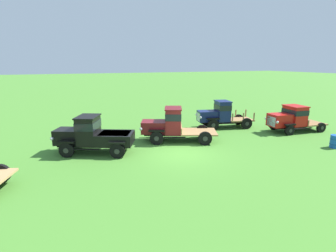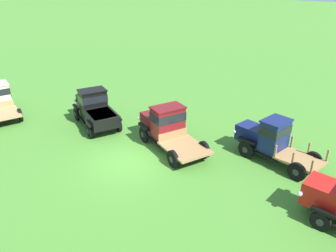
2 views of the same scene
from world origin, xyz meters
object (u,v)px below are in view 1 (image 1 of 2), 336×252
at_px(vintage_truck_midrow_center, 171,124).
at_px(vintage_truck_back_of_row, 292,118).
at_px(oil_drum_beside_row, 335,141).
at_px(vintage_truck_second_in_line, 93,135).
at_px(vintage_truck_far_side, 220,114).

relative_size(vintage_truck_midrow_center, vintage_truck_back_of_row, 1.12).
bearing_deg(vintage_truck_midrow_center, oil_drum_beside_row, -31.04).
distance_m(vintage_truck_second_in_line, oil_drum_beside_row, 15.15).
height_order(vintage_truck_second_in_line, vintage_truck_far_side, vintage_truck_second_in_line).
bearing_deg(vintage_truck_far_side, vintage_truck_back_of_row, -36.06).
height_order(vintage_truck_far_side, vintage_truck_back_of_row, vintage_truck_far_side).
relative_size(vintage_truck_second_in_line, vintage_truck_back_of_row, 1.01).
bearing_deg(vintage_truck_back_of_row, vintage_truck_midrow_center, 171.91).
relative_size(vintage_truck_far_side, oil_drum_beside_row, 5.87).
bearing_deg(vintage_truck_midrow_center, vintage_truck_second_in_line, -175.14).
bearing_deg(oil_drum_beside_row, vintage_truck_far_side, 117.68).
bearing_deg(vintage_truck_back_of_row, oil_drum_beside_row, -98.46).
xyz_separation_m(vintage_truck_second_in_line, vintage_truck_midrow_center, (5.25, 0.45, 0.06)).
xyz_separation_m(vintage_truck_midrow_center, vintage_truck_far_side, (5.21, 1.86, -0.03)).
bearing_deg(vintage_truck_back_of_row, vintage_truck_second_in_line, 176.44).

